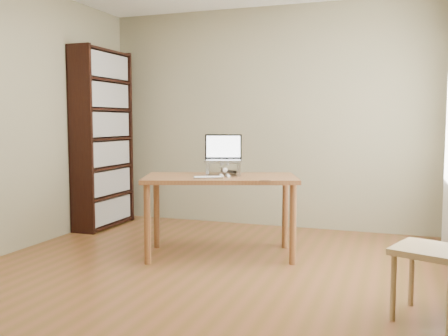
# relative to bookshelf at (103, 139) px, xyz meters

# --- Properties ---
(room) EXTENTS (4.04, 4.54, 2.64)m
(room) POSITION_rel_bookshelf_xyz_m (1.86, -1.54, 0.25)
(room) COLOR brown
(room) RESTS_ON ground
(bookshelf) EXTENTS (0.30, 0.90, 2.10)m
(bookshelf) POSITION_rel_bookshelf_xyz_m (0.00, 0.00, 0.00)
(bookshelf) COLOR black
(bookshelf) RESTS_ON ground
(desk) EXTENTS (1.55, 1.11, 0.75)m
(desk) POSITION_rel_bookshelf_xyz_m (1.76, -0.78, -0.40)
(desk) COLOR brown
(desk) RESTS_ON ground
(laptop_stand) EXTENTS (0.32, 0.25, 0.13)m
(laptop_stand) POSITION_rel_bookshelf_xyz_m (1.76, -0.70, -0.22)
(laptop_stand) COLOR silver
(laptop_stand) RESTS_ON desk
(laptop) EXTENTS (0.42, 0.40, 0.25)m
(laptop) POSITION_rel_bookshelf_xyz_m (1.76, -0.64, -0.11)
(laptop) COLOR silver
(laptop) RESTS_ON laptop_stand
(keyboard) EXTENTS (0.28, 0.21, 0.02)m
(keyboard) POSITION_rel_bookshelf_xyz_m (1.72, -1.00, -0.29)
(keyboard) COLOR silver
(keyboard) RESTS_ON desk
(coaster) EXTENTS (0.10, 0.10, 0.01)m
(coaster) POSITION_rel_bookshelf_xyz_m (2.26, -1.03, -0.30)
(coaster) COLOR #4F361B
(coaster) RESTS_ON desk
(cat) EXTENTS (0.24, 0.48, 0.15)m
(cat) POSITION_rel_bookshelf_xyz_m (1.76, -0.67, -0.24)
(cat) COLOR #4D483D
(cat) RESTS_ON desk
(chair) EXTENTS (0.54, 0.53, 0.94)m
(chair) POSITION_rel_bookshelf_xyz_m (3.60, -1.77, -0.54)
(chair) COLOR tan
(chair) RESTS_ON ground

